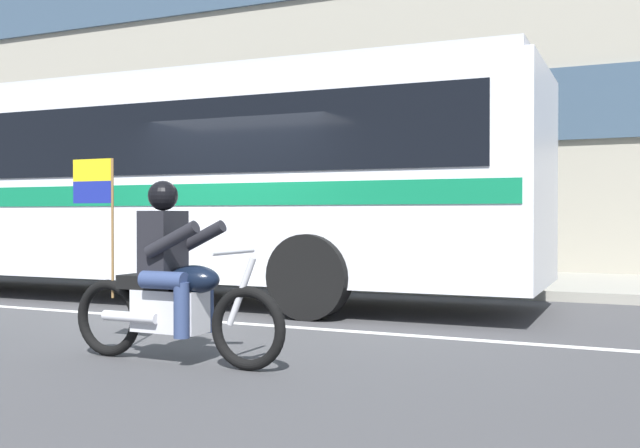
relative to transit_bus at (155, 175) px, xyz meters
name	(u,v)px	position (x,y,z in m)	size (l,w,h in m)	color
ground_plane	(235,315)	(2.15, -1.19, -1.88)	(60.00, 60.00, 0.00)	#3D3D3F
sidewalk_curb	(375,278)	(2.15, 3.91, -1.81)	(28.00, 3.80, 0.15)	gray
lane_center_stripe	(209,321)	(2.15, -1.79, -1.88)	(26.60, 0.14, 0.01)	silver
office_building_facade	(412,48)	(2.15, 6.19, 3.01)	(28.00, 0.89, 9.77)	gray
transit_bus	(155,175)	(0.00, 0.00, 0.00)	(11.62, 2.84, 3.22)	silver
motorcycle_with_rider	(172,285)	(3.23, -4.01, -1.22)	(2.20, 0.64, 1.78)	black
fire_hydrant	(328,257)	(1.74, 2.64, -1.36)	(0.22, 0.30, 0.75)	gold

